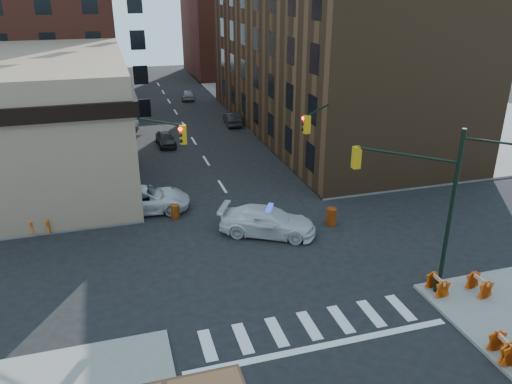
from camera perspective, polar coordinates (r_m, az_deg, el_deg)
ground at (r=27.86m, az=0.79°, el=-6.79°), size 140.00×140.00×0.00m
sidewalk_ne at (r=65.01m, az=11.80°, el=10.12°), size 34.00×54.50×0.15m
commercial_row_ne at (r=50.39m, az=7.58°, el=14.85°), size 14.00×34.00×14.00m
filler_nw at (r=85.77m, az=-23.47°, el=17.12°), size 20.00×18.00×16.00m
filler_ne at (r=84.23m, az=-1.96°, el=17.43°), size 16.00×16.00×12.00m
signal_pole_se at (r=23.88m, az=18.92°, el=-1.00°), size 5.40×5.27×8.00m
signal_pole_nw at (r=30.01m, az=-13.03°, el=3.89°), size 3.58×3.67×8.00m
signal_pole_ne at (r=32.73m, az=7.85°, el=5.84°), size 3.67×3.58×8.00m
tree_ne_near at (r=52.32m, az=0.17°, el=11.43°), size 3.00×3.00×4.85m
tree_ne_far at (r=59.89m, az=-2.09°, el=12.85°), size 3.00×3.00×4.85m
police_car at (r=29.34m, az=1.33°, el=-3.37°), size 6.07×4.66×1.64m
pickup at (r=33.09m, az=-12.68°, el=-0.82°), size 6.10×3.21×1.64m
parked_car_wnear at (r=46.49m, az=-10.29°, el=5.99°), size 1.66×3.79×1.27m
parked_car_wfar at (r=54.05m, az=-14.34°, el=8.13°), size 1.74×4.64×1.51m
parked_car_wdeep at (r=70.02m, az=-15.05°, el=11.26°), size 2.59×5.28×1.48m
parked_car_enear at (r=52.78m, az=-2.76°, el=8.34°), size 1.60×4.01×1.30m
parked_car_efar at (r=65.46m, az=-7.79°, el=10.97°), size 1.96×3.89×1.27m
pedestrian_a at (r=33.95m, az=-14.02°, el=-0.05°), size 0.72×0.67×1.66m
pedestrian_b at (r=35.14m, az=-22.90°, el=-0.42°), size 0.92×0.77×1.66m
pedestrian_c at (r=33.59m, az=-24.15°, el=-1.56°), size 1.06×1.05×1.80m
barrel_road at (r=30.88m, az=8.60°, el=-2.81°), size 0.72×0.72×1.10m
barrel_bank at (r=31.85m, az=-9.22°, el=-2.22°), size 0.68×0.68×0.91m
barricade_se_a at (r=25.45m, az=20.04°, el=-9.95°), size 0.60×1.14×0.84m
barricade_se_b at (r=26.11m, az=24.14°, el=-9.72°), size 0.62×1.18×0.87m
barricade_se_c at (r=22.50m, az=26.46°, el=-15.74°), size 0.71×1.25×0.90m
barricade_nw_a at (r=33.66m, az=-18.98°, el=-1.56°), size 1.27×0.84×0.88m
barricade_nw_b at (r=32.01m, az=-23.35°, el=-3.48°), size 1.27×0.75×0.90m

